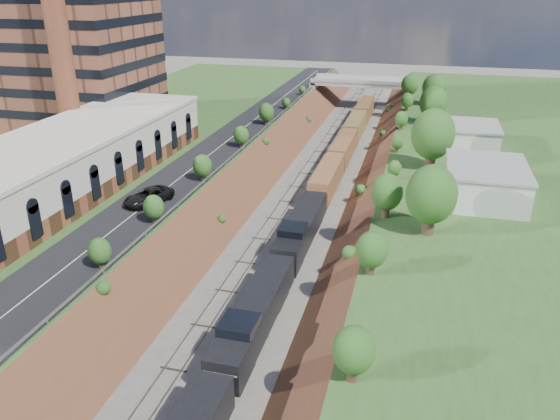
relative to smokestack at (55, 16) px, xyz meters
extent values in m
cube|color=#345723|center=(3.00, 4.00, -22.50)|extent=(44.00, 180.00, 5.00)
cube|color=#345723|center=(69.00, 4.00, -22.50)|extent=(44.00, 180.00, 5.00)
cube|color=brown|center=(25.00, 4.00, -25.00)|extent=(10.00, 180.00, 10.00)
cube|color=brown|center=(47.00, 4.00, -25.00)|extent=(10.00, 180.00, 10.00)
cube|color=gray|center=(33.40, 4.00, -24.91)|extent=(1.58, 180.00, 0.18)
cube|color=gray|center=(38.60, 4.00, -24.91)|extent=(1.58, 180.00, 0.18)
cube|color=black|center=(20.50, 4.00, -19.95)|extent=(8.00, 180.00, 0.10)
cube|color=#99999E|center=(24.60, 4.00, -19.45)|extent=(0.06, 171.00, 0.30)
cube|color=brown|center=(8.00, -18.00, -18.90)|extent=(14.00, 62.00, 2.20)
cube|color=#BFB4A4|center=(8.00, -18.00, -15.65)|extent=(14.00, 62.00, 4.30)
cube|color=#BFB4A4|center=(8.00, -18.00, -13.25)|extent=(14.30, 62.30, 0.50)
cylinder|color=brown|center=(0.00, 0.00, 0.00)|extent=(3.20, 3.20, 40.00)
cube|color=gray|center=(24.50, 66.00, -21.90)|extent=(1.50, 8.00, 6.20)
cube|color=gray|center=(47.50, 66.00, -21.90)|extent=(1.50, 8.00, 6.20)
cube|color=gray|center=(36.00, 66.00, -18.80)|extent=(24.00, 8.00, 1.00)
cube|color=gray|center=(36.00, 62.00, -18.00)|extent=(24.00, 0.30, 0.80)
cube|color=gray|center=(36.00, 70.00, -18.00)|extent=(24.00, 0.30, 0.80)
cube|color=silver|center=(59.50, -4.00, -18.00)|extent=(9.00, 12.00, 4.00)
cube|color=silver|center=(59.00, 18.00, -18.20)|extent=(8.00, 10.00, 3.60)
cylinder|color=#473323|center=(53.00, -16.00, -18.69)|extent=(1.30, 1.30, 2.62)
ellipsoid|color=#2C511C|center=(53.00, -16.00, -15.54)|extent=(5.25, 5.25, 6.30)
cylinder|color=#473323|center=(24.20, -36.00, -19.39)|extent=(0.66, 0.66, 1.22)
ellipsoid|color=#2C511C|center=(24.20, -36.00, -17.92)|extent=(2.45, 2.45, 2.94)
cube|color=black|center=(38.60, -31.20, -22.68)|extent=(2.96, 17.73, 2.84)
cube|color=black|center=(38.60, -12.47, -22.68)|extent=(2.96, 17.73, 2.84)
cube|color=brown|center=(38.60, 28.95, -22.33)|extent=(2.96, 63.10, 3.55)
imported|color=black|center=(20.65, -15.97, -19.02)|extent=(5.10, 6.96, 1.76)
camera|label=1|loc=(51.21, -70.35, 4.93)|focal=35.00mm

